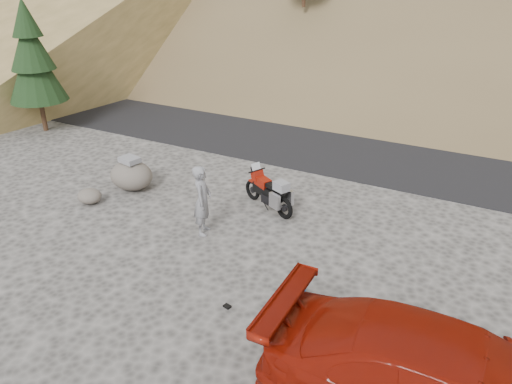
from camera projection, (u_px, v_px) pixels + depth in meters
ground at (220, 254)px, 11.85m from camera, size 140.00×140.00×0.00m
road at (344, 140)px, 19.00m from camera, size 120.00×7.00×0.05m
conifer_verge at (32, 57)px, 18.82m from camera, size 2.20×2.20×5.04m
motorcycle at (270, 193)px, 13.69m from camera, size 1.89×1.06×1.21m
man at (204, 232)px, 12.79m from camera, size 0.64×0.78×1.83m
boulder at (131, 175)px, 14.95m from camera, size 1.66×1.55×1.04m
small_rock at (90, 196)px, 14.20m from camera, size 0.81×0.76×0.42m
gear_white_cloth at (289, 321)px, 9.71m from camera, size 0.54×0.54×0.01m
gear_blue_mat at (294, 290)px, 10.46m from camera, size 0.45×0.44×0.18m
gear_bottle at (293, 308)px, 9.91m from camera, size 0.08×0.08×0.19m
gear_funnel at (264, 330)px, 9.33m from camera, size 0.20×0.20×0.21m
gear_glove_a at (227, 306)px, 10.08m from camera, size 0.17×0.14×0.04m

